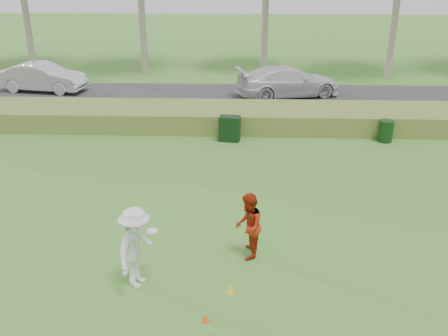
{
  "coord_description": "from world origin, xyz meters",
  "views": [
    {
      "loc": [
        0.52,
        -10.16,
        7.38
      ],
      "look_at": [
        0.0,
        4.0,
        1.3
      ],
      "focal_mm": 40.0,
      "sensor_mm": 36.0,
      "label": 1
    }
  ],
  "objects_px": {
    "utility_cabinet": "(230,129)",
    "cone_orange": "(205,318)",
    "trash_bin": "(386,131)",
    "car_mid": "(43,77)",
    "cone_yellow": "(231,288)",
    "player_white": "(136,248)",
    "car_right": "(288,81)",
    "player_red": "(248,226)"
  },
  "relations": [
    {
      "from": "utility_cabinet",
      "to": "cone_yellow",
      "type": "bearing_deg",
      "value": -79.24
    },
    {
      "from": "trash_bin",
      "to": "car_right",
      "type": "distance_m",
      "value": 7.98
    },
    {
      "from": "cone_orange",
      "to": "trash_bin",
      "type": "distance_m",
      "value": 13.57
    },
    {
      "from": "player_red",
      "to": "utility_cabinet",
      "type": "distance_m",
      "value": 8.96
    },
    {
      "from": "player_red",
      "to": "cone_yellow",
      "type": "xyz_separation_m",
      "value": [
        -0.42,
        -1.57,
        -0.8
      ]
    },
    {
      "from": "cone_yellow",
      "to": "utility_cabinet",
      "type": "height_order",
      "value": "utility_cabinet"
    },
    {
      "from": "cone_yellow",
      "to": "car_mid",
      "type": "height_order",
      "value": "car_mid"
    },
    {
      "from": "cone_orange",
      "to": "utility_cabinet",
      "type": "relative_size",
      "value": 0.17
    },
    {
      "from": "utility_cabinet",
      "to": "car_right",
      "type": "distance_m",
      "value": 7.87
    },
    {
      "from": "cone_orange",
      "to": "cone_yellow",
      "type": "xyz_separation_m",
      "value": [
        0.53,
        1.05,
        0.01
      ]
    },
    {
      "from": "player_red",
      "to": "car_mid",
      "type": "distance_m",
      "value": 20.47
    },
    {
      "from": "cone_orange",
      "to": "car_mid",
      "type": "height_order",
      "value": "car_mid"
    },
    {
      "from": "player_red",
      "to": "cone_orange",
      "type": "height_order",
      "value": "player_red"
    },
    {
      "from": "utility_cabinet",
      "to": "trash_bin",
      "type": "height_order",
      "value": "utility_cabinet"
    },
    {
      "from": "cone_yellow",
      "to": "car_mid",
      "type": "relative_size",
      "value": 0.04
    },
    {
      "from": "trash_bin",
      "to": "car_mid",
      "type": "relative_size",
      "value": 0.19
    },
    {
      "from": "player_white",
      "to": "car_mid",
      "type": "height_order",
      "value": "player_white"
    },
    {
      "from": "cone_orange",
      "to": "cone_yellow",
      "type": "bearing_deg",
      "value": 63.17
    },
    {
      "from": "player_white",
      "to": "car_right",
      "type": "xyz_separation_m",
      "value": [
        4.98,
        17.5,
        -0.14
      ]
    },
    {
      "from": "utility_cabinet",
      "to": "trash_bin",
      "type": "relative_size",
      "value": 1.17
    },
    {
      "from": "player_red",
      "to": "car_mid",
      "type": "bearing_deg",
      "value": -140.21
    },
    {
      "from": "trash_bin",
      "to": "car_mid",
      "type": "xyz_separation_m",
      "value": [
        -17.65,
        7.71,
        0.41
      ]
    },
    {
      "from": "cone_orange",
      "to": "car_mid",
      "type": "bearing_deg",
      "value": 119.05
    },
    {
      "from": "player_white",
      "to": "car_right",
      "type": "height_order",
      "value": "player_white"
    },
    {
      "from": "cone_yellow",
      "to": "utility_cabinet",
      "type": "distance_m",
      "value": 10.51
    },
    {
      "from": "cone_yellow",
      "to": "car_mid",
      "type": "xyz_separation_m",
      "value": [
        -11.3,
        18.35,
        0.76
      ]
    },
    {
      "from": "utility_cabinet",
      "to": "car_right",
      "type": "relative_size",
      "value": 0.19
    },
    {
      "from": "cone_yellow",
      "to": "trash_bin",
      "type": "relative_size",
      "value": 0.23
    },
    {
      "from": "cone_orange",
      "to": "car_right",
      "type": "xyz_separation_m",
      "value": [
        3.27,
        18.79,
        0.8
      ]
    },
    {
      "from": "player_red",
      "to": "cone_yellow",
      "type": "bearing_deg",
      "value": -9.98
    },
    {
      "from": "cone_yellow",
      "to": "car_mid",
      "type": "distance_m",
      "value": 21.57
    },
    {
      "from": "player_white",
      "to": "cone_yellow",
      "type": "height_order",
      "value": "player_white"
    },
    {
      "from": "player_red",
      "to": "car_mid",
      "type": "height_order",
      "value": "player_red"
    },
    {
      "from": "cone_yellow",
      "to": "car_right",
      "type": "bearing_deg",
      "value": 81.23
    },
    {
      "from": "car_mid",
      "to": "utility_cabinet",
      "type": "bearing_deg",
      "value": -116.92
    },
    {
      "from": "car_right",
      "to": "cone_orange",
      "type": "bearing_deg",
      "value": 153.47
    },
    {
      "from": "cone_orange",
      "to": "cone_yellow",
      "type": "distance_m",
      "value": 1.17
    },
    {
      "from": "player_white",
      "to": "car_mid",
      "type": "relative_size",
      "value": 0.42
    },
    {
      "from": "player_white",
      "to": "cone_orange",
      "type": "height_order",
      "value": "player_white"
    },
    {
      "from": "utility_cabinet",
      "to": "cone_orange",
      "type": "bearing_deg",
      "value": -82.02
    },
    {
      "from": "player_red",
      "to": "trash_bin",
      "type": "bearing_deg",
      "value": 151.72
    },
    {
      "from": "cone_yellow",
      "to": "utility_cabinet",
      "type": "bearing_deg",
      "value": 91.65
    }
  ]
}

